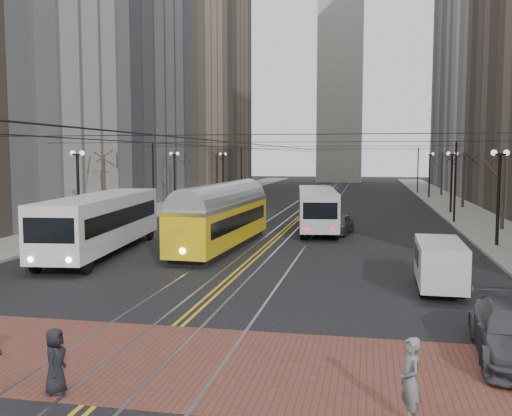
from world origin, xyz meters
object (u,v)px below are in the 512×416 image
at_px(clock_tower, 342,5).
at_px(rear_bus, 317,210).
at_px(pedestrian_b, 410,381).
at_px(streetcar, 222,223).
at_px(pedestrian_a, 55,361).
at_px(cargo_van, 440,266).
at_px(transit_bus, 102,225).
at_px(sedan_grey, 338,224).

xyz_separation_m(clock_tower, rear_bus, (2.34, -78.45, -34.44)).
xyz_separation_m(rear_bus, pedestrian_b, (4.61, -30.05, -0.60)).
bearing_deg(streetcar, pedestrian_a, -83.19).
height_order(streetcar, pedestrian_a, streetcar).
xyz_separation_m(rear_bus, cargo_van, (6.62, -17.79, -0.50)).
height_order(transit_bus, pedestrian_b, transit_bus).
distance_m(rear_bus, pedestrian_b, 30.41).
bearing_deg(sedan_grey, pedestrian_a, -91.24).
xyz_separation_m(transit_bus, pedestrian_a, (7.56, -17.72, -0.87)).
distance_m(sedan_grey, pedestrian_b, 28.65).
xyz_separation_m(transit_bus, streetcar, (6.13, 3.23, -0.14)).
distance_m(rear_bus, pedestrian_a, 30.25).
relative_size(clock_tower, sedan_grey, 15.88).
relative_size(transit_bus, rear_bus, 1.13).
distance_m(transit_bus, pedestrian_a, 19.29).
bearing_deg(sedan_grey, rear_bus, 145.86).
bearing_deg(cargo_van, pedestrian_a, -127.92).
height_order(streetcar, sedan_grey, streetcar).
bearing_deg(pedestrian_b, clock_tower, 167.37).
distance_m(rear_bus, sedan_grey, 2.42).
bearing_deg(clock_tower, streetcar, -91.64).
relative_size(cargo_van, pedestrian_b, 2.52).
relative_size(streetcar, rear_bus, 1.10).
xyz_separation_m(clock_tower, pedestrian_b, (6.95, -108.50, -35.03)).
distance_m(transit_bus, streetcar, 6.93).
distance_m(cargo_van, sedan_grey, 16.98).
bearing_deg(streetcar, pedestrian_b, -62.83).
bearing_deg(transit_bus, streetcar, 21.55).
xyz_separation_m(cargo_van, pedestrian_b, (-2.01, -12.26, -0.09)).
xyz_separation_m(transit_bus, cargo_van, (17.59, -5.46, -0.64)).
distance_m(rear_bus, cargo_van, 18.99).
xyz_separation_m(clock_tower, streetcar, (-2.50, -87.54, -34.45)).
distance_m(pedestrian_a, pedestrian_b, 8.02).
bearing_deg(rear_bus, sedan_grey, -50.10).
xyz_separation_m(clock_tower, sedan_grey, (4.00, -80.00, -35.25)).
bearing_deg(clock_tower, pedestrian_b, -86.34).
height_order(clock_tower, sedan_grey, clock_tower).
height_order(cargo_van, pedestrian_b, cargo_van).
height_order(sedan_grey, pedestrian_b, pedestrian_b).
xyz_separation_m(sedan_grey, pedestrian_a, (-5.07, -28.50, 0.08)).
relative_size(streetcar, pedestrian_b, 7.01).
distance_m(streetcar, cargo_van, 14.39).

